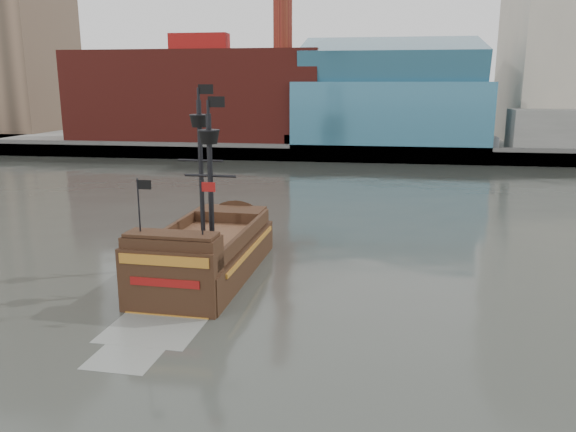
# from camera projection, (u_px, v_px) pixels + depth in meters

# --- Properties ---
(ground) EXTENTS (400.00, 400.00, 0.00)m
(ground) POSITION_uv_depth(u_px,v_px,m) (197.00, 339.00, 26.38)
(ground) COLOR #2A2C27
(ground) RESTS_ON ground
(promenade_far) EXTENTS (220.00, 60.00, 2.00)m
(promenade_far) POSITION_uv_depth(u_px,v_px,m) (336.00, 138.00, 114.64)
(promenade_far) COLOR slate
(promenade_far) RESTS_ON ground
(seawall) EXTENTS (220.00, 1.00, 2.60)m
(seawall) POSITION_uv_depth(u_px,v_px,m) (322.00, 153.00, 86.20)
(seawall) COLOR #4C4C49
(seawall) RESTS_ON ground
(skyline) EXTENTS (149.00, 45.00, 62.00)m
(skyline) POSITION_uv_depth(u_px,v_px,m) (364.00, 11.00, 101.31)
(skyline) COLOR brown
(skyline) RESTS_ON promenade_far
(pirate_ship) EXTENTS (5.86, 16.91, 12.52)m
(pirate_ship) POSITION_uv_depth(u_px,v_px,m) (207.00, 258.00, 34.80)
(pirate_ship) COLOR black
(pirate_ship) RESTS_ON ground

